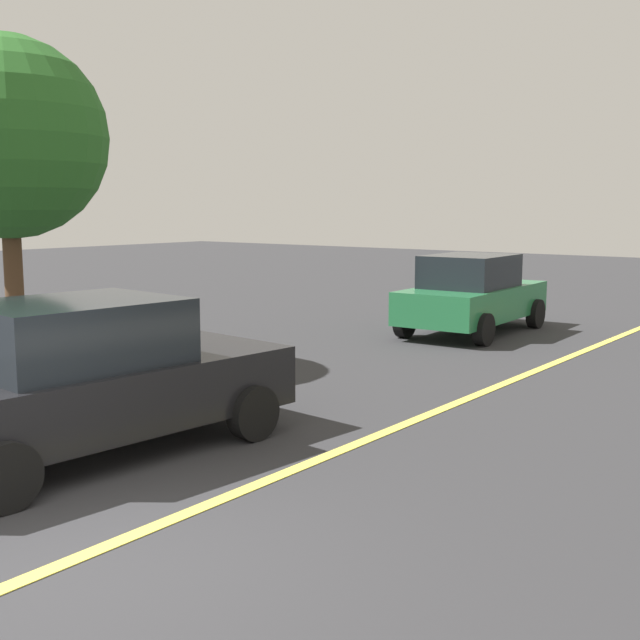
% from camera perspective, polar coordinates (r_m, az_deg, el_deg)
% --- Properties ---
extents(ground_plane, '(80.00, 80.00, 0.00)m').
position_cam_1_polar(ground_plane, '(6.54, -17.98, -16.38)').
color(ground_plane, '#2D2D30').
extents(lane_marking_centre, '(28.00, 0.16, 0.01)m').
position_cam_1_polar(lane_marking_centre, '(8.45, -0.71, -10.23)').
color(lane_marking_centre, '#E0D14C').
extents(car_green_mid_road, '(4.21, 2.10, 1.67)m').
position_cam_1_polar(car_green_mid_road, '(17.12, 10.87, 1.84)').
color(car_green_mid_road, '#236B3D').
rests_on(car_green_mid_road, ground_plane).
extents(car_black_crossing, '(4.49, 2.41, 1.69)m').
position_cam_1_polar(car_black_crossing, '(8.94, -16.31, -3.98)').
color(car_black_crossing, black).
rests_on(car_black_crossing, ground_plane).
extents(tree_left_verge, '(3.21, 3.21, 5.35)m').
position_cam_1_polar(tree_left_verge, '(13.81, -21.61, 12.01)').
color(tree_left_verge, '#513823').
rests_on(tree_left_verge, ground_plane).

